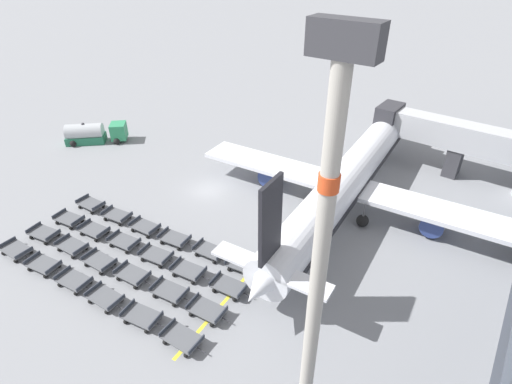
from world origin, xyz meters
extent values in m
plane|color=gray|center=(0.00, 0.00, 0.00)|extent=(500.00, 500.00, 0.00)
cube|color=#B2B5BA|center=(21.40, 19.64, 5.01)|extent=(17.29, 3.18, 3.00)
cube|color=#2D2D33|center=(12.79, 19.89, 5.01)|extent=(2.52, 4.09, 3.60)
cube|color=#38383D|center=(21.40, 19.64, 1.75)|extent=(1.67, 2.46, 3.51)
cylinder|color=silver|center=(13.76, 7.10, 3.47)|extent=(6.41, 36.80, 3.66)
sphere|color=silver|center=(12.38, 25.36, 3.47)|extent=(3.48, 3.48, 3.48)
cone|color=silver|center=(15.14, -11.16, 3.47)|extent=(3.80, 4.65, 3.48)
cube|color=black|center=(15.08, -10.47, 8.37)|extent=(0.49, 2.76, 6.13)
cube|color=silver|center=(15.08, -10.36, 4.02)|extent=(9.41, 2.29, 0.24)
cube|color=silver|center=(13.87, 5.64, 2.65)|extent=(33.48, 6.49, 0.44)
cylinder|color=navy|center=(22.63, 6.71, 1.39)|extent=(2.40, 3.38, 2.16)
cylinder|color=navy|center=(5.04, 5.38, 1.39)|extent=(2.40, 3.38, 2.16)
cube|color=black|center=(13.76, 7.10, 2.83)|extent=(6.21, 33.15, 0.66)
cylinder|color=#56565B|center=(12.90, 18.42, 1.59)|extent=(0.24, 0.24, 1.94)
sphere|color=black|center=(12.90, 18.42, 0.61)|extent=(1.23, 1.23, 1.23)
cylinder|color=#56565B|center=(16.76, 3.66, 1.59)|extent=(0.24, 0.24, 1.94)
sphere|color=black|center=(16.76, 3.66, 0.61)|extent=(1.23, 1.23, 1.23)
cylinder|color=#56565B|center=(11.31, 3.25, 1.59)|extent=(0.24, 0.24, 1.94)
sphere|color=black|center=(11.31, 3.25, 0.61)|extent=(1.23, 1.23, 1.23)
cube|color=#2D8C5B|center=(-18.97, 2.79, 1.48)|extent=(3.11, 3.13, 2.16)
cube|color=#236B4C|center=(-22.33, -0.31, 0.53)|extent=(5.39, 5.24, 1.07)
cylinder|color=#ADB2B7|center=(-22.33, -0.31, 1.61)|extent=(5.07, 4.92, 2.21)
sphere|color=#333338|center=(-22.33, -0.31, 2.71)|extent=(0.44, 0.44, 0.44)
sphere|color=black|center=(-18.40, 1.76, 0.45)|extent=(0.90, 0.90, 0.90)
sphere|color=black|center=(-19.94, 3.44, 0.45)|extent=(0.90, 0.90, 0.90)
sphere|color=black|center=(-22.66, -2.17, 0.45)|extent=(0.90, 0.90, 0.90)
sphere|color=black|center=(-24.21, -0.49, 0.45)|extent=(0.90, 0.90, 0.90)
cube|color=#515459|center=(-6.92, -18.29, 0.55)|extent=(2.85, 1.83, 0.10)
cube|color=#2D333D|center=(-5.59, -18.21, 0.76)|extent=(0.17, 1.69, 0.32)
cube|color=#2D333D|center=(-8.26, -18.36, 0.76)|extent=(0.17, 1.69, 0.32)
cube|color=#333338|center=(-5.20, -18.19, 0.43)|extent=(0.70, 0.10, 0.06)
sphere|color=black|center=(-5.92, -18.95, 0.18)|extent=(0.36, 0.36, 0.36)
sphere|color=black|center=(-6.00, -17.52, 0.18)|extent=(0.36, 0.36, 0.36)
sphere|color=black|center=(-7.85, -19.05, 0.18)|extent=(0.36, 0.36, 0.36)
sphere|color=black|center=(-7.93, -17.62, 0.18)|extent=(0.36, 0.36, 0.36)
cube|color=#515459|center=(-3.09, -17.94, 0.55)|extent=(2.99, 2.10, 0.10)
cube|color=#2D333D|center=(-1.77, -17.73, 0.76)|extent=(0.35, 1.68, 0.32)
cube|color=#2D333D|center=(-4.42, -18.16, 0.76)|extent=(0.35, 1.68, 0.32)
cube|color=#333338|center=(-1.38, -17.67, 0.43)|extent=(0.70, 0.17, 0.06)
sphere|color=black|center=(-2.03, -18.50, 0.18)|extent=(0.36, 0.36, 0.36)
sphere|color=black|center=(-2.25, -17.08, 0.18)|extent=(0.36, 0.36, 0.36)
sphere|color=black|center=(-3.93, -18.80, 0.18)|extent=(0.36, 0.36, 0.36)
sphere|color=black|center=(-4.16, -17.39, 0.18)|extent=(0.36, 0.36, 0.36)
cube|color=#515459|center=(0.73, -17.55, 0.55)|extent=(2.93, 1.98, 0.10)
cube|color=#2D333D|center=(2.06, -17.40, 0.76)|extent=(0.27, 1.69, 0.32)
cube|color=#2D333D|center=(-0.61, -17.69, 0.76)|extent=(0.27, 1.69, 0.32)
cube|color=#333338|center=(2.45, -17.35, 0.43)|extent=(0.70, 0.14, 0.06)
sphere|color=black|center=(1.77, -18.15, 0.18)|extent=(0.36, 0.36, 0.36)
sphere|color=black|center=(1.61, -16.72, 0.18)|extent=(0.36, 0.36, 0.36)
sphere|color=black|center=(-0.15, -18.37, 0.18)|extent=(0.36, 0.36, 0.36)
sphere|color=black|center=(-0.31, -16.94, 0.18)|extent=(0.36, 0.36, 0.36)
cube|color=#515459|center=(4.34, -17.25, 0.55)|extent=(2.84, 1.83, 0.10)
cube|color=#2D333D|center=(5.68, -17.18, 0.76)|extent=(0.17, 1.69, 0.32)
cube|color=#2D333D|center=(3.00, -17.31, 0.76)|extent=(0.17, 1.69, 0.32)
cube|color=#333338|center=(6.07, -17.16, 0.43)|extent=(0.70, 0.10, 0.06)
sphere|color=black|center=(5.34, -17.91, 0.18)|extent=(0.36, 0.36, 0.36)
sphere|color=black|center=(5.27, -16.48, 0.18)|extent=(0.36, 0.36, 0.36)
sphere|color=black|center=(3.41, -18.01, 0.18)|extent=(0.36, 0.36, 0.36)
sphere|color=black|center=(3.34, -16.58, 0.18)|extent=(0.36, 0.36, 0.36)
cube|color=#515459|center=(8.08, -16.83, 0.55)|extent=(3.00, 2.11, 0.10)
cube|color=#2D333D|center=(9.40, -16.61, 0.76)|extent=(0.35, 1.68, 0.32)
cube|color=#2D333D|center=(6.76, -17.04, 0.76)|extent=(0.35, 1.68, 0.32)
cube|color=#333338|center=(9.79, -16.54, 0.43)|extent=(0.70, 0.17, 0.06)
sphere|color=black|center=(9.15, -17.38, 0.18)|extent=(0.36, 0.36, 0.36)
sphere|color=black|center=(8.92, -15.96, 0.18)|extent=(0.36, 0.36, 0.36)
sphere|color=black|center=(7.24, -17.69, 0.18)|extent=(0.36, 0.36, 0.36)
sphere|color=black|center=(7.01, -16.28, 0.18)|extent=(0.36, 0.36, 0.36)
cube|color=#515459|center=(11.84, -16.50, 0.55)|extent=(2.84, 1.82, 0.10)
cube|color=#2D333D|center=(13.18, -16.43, 0.76)|extent=(0.16, 1.69, 0.32)
cube|color=#2D333D|center=(10.50, -16.56, 0.76)|extent=(0.16, 1.69, 0.32)
cube|color=#333338|center=(13.57, -16.41, 0.43)|extent=(0.70, 0.09, 0.06)
sphere|color=black|center=(12.84, -17.17, 0.18)|extent=(0.36, 0.36, 0.36)
sphere|color=black|center=(12.77, -15.73, 0.18)|extent=(0.36, 0.36, 0.36)
sphere|color=black|center=(10.91, -17.26, 0.18)|extent=(0.36, 0.36, 0.36)
sphere|color=black|center=(10.84, -15.83, 0.18)|extent=(0.36, 0.36, 0.36)
cube|color=#515459|center=(-7.15, -15.52, 0.55)|extent=(3.00, 2.11, 0.10)
cube|color=#2D333D|center=(-5.83, -15.31, 0.76)|extent=(0.35, 1.68, 0.32)
cube|color=#2D333D|center=(-8.47, -15.74, 0.76)|extent=(0.35, 1.68, 0.32)
cube|color=#333338|center=(-5.44, -15.24, 0.43)|extent=(0.70, 0.17, 0.06)
sphere|color=black|center=(-6.08, -16.07, 0.18)|extent=(0.36, 0.36, 0.36)
sphere|color=black|center=(-6.31, -14.66, 0.18)|extent=(0.36, 0.36, 0.36)
sphere|color=black|center=(-7.99, -16.39, 0.18)|extent=(0.36, 0.36, 0.36)
sphere|color=black|center=(-8.22, -14.97, 0.18)|extent=(0.36, 0.36, 0.36)
cube|color=#515459|center=(-3.29, -15.09, 0.55)|extent=(2.87, 1.87, 0.10)
cube|color=#2D333D|center=(-1.95, -15.00, 0.76)|extent=(0.19, 1.69, 0.32)
cube|color=#2D333D|center=(-4.63, -15.18, 0.76)|extent=(0.19, 1.69, 0.32)
cube|color=#333338|center=(-1.56, -14.98, 0.43)|extent=(0.70, 0.11, 0.06)
sphere|color=black|center=(-2.28, -15.74, 0.18)|extent=(0.36, 0.36, 0.36)
sphere|color=black|center=(-2.37, -14.31, 0.18)|extent=(0.36, 0.36, 0.36)
sphere|color=black|center=(-4.21, -15.87, 0.18)|extent=(0.36, 0.36, 0.36)
sphere|color=black|center=(-4.30, -14.44, 0.18)|extent=(0.36, 0.36, 0.36)
cube|color=#515459|center=(0.47, -14.90, 0.55)|extent=(2.83, 1.81, 0.10)
cube|color=#2D333D|center=(1.81, -14.84, 0.76)|extent=(0.16, 1.69, 0.32)
cube|color=#2D333D|center=(-0.87, -14.96, 0.76)|extent=(0.16, 1.69, 0.32)
cube|color=#333338|center=(2.20, -14.82, 0.43)|extent=(0.70, 0.09, 0.06)
sphere|color=black|center=(1.47, -15.57, 0.18)|extent=(0.36, 0.36, 0.36)
sphere|color=black|center=(1.40, -14.14, 0.18)|extent=(0.36, 0.36, 0.36)
sphere|color=black|center=(-0.46, -15.66, 0.18)|extent=(0.36, 0.36, 0.36)
sphere|color=black|center=(-0.53, -14.23, 0.18)|extent=(0.36, 0.36, 0.36)
cube|color=#515459|center=(4.08, -14.34, 0.55)|extent=(2.90, 1.92, 0.10)
cube|color=#2D333D|center=(5.42, -14.22, 0.76)|extent=(0.23, 1.69, 0.32)
cube|color=#2D333D|center=(2.75, -14.46, 0.76)|extent=(0.23, 1.69, 0.32)
cube|color=#333338|center=(5.80, -14.19, 0.43)|extent=(0.70, 0.12, 0.06)
sphere|color=black|center=(5.11, -14.97, 0.18)|extent=(0.36, 0.36, 0.36)
sphere|color=black|center=(4.98, -13.54, 0.18)|extent=(0.36, 0.36, 0.36)
sphere|color=black|center=(3.18, -15.14, 0.18)|extent=(0.36, 0.36, 0.36)
sphere|color=black|center=(3.05, -13.71, 0.18)|extent=(0.36, 0.36, 0.36)
cube|color=#515459|center=(7.95, -13.88, 0.55)|extent=(2.94, 2.01, 0.10)
cube|color=#2D333D|center=(9.28, -13.71, 0.76)|extent=(0.28, 1.68, 0.32)
cube|color=#2D333D|center=(6.62, -14.04, 0.76)|extent=(0.28, 1.68, 0.32)
cube|color=#333338|center=(9.67, -13.67, 0.43)|extent=(0.70, 0.14, 0.06)
sphere|color=black|center=(9.00, -14.47, 0.18)|extent=(0.36, 0.36, 0.36)
sphere|color=black|center=(8.82, -13.05, 0.18)|extent=(0.36, 0.36, 0.36)
sphere|color=black|center=(7.08, -14.70, 0.18)|extent=(0.36, 0.36, 0.36)
sphere|color=black|center=(6.91, -13.28, 0.18)|extent=(0.36, 0.36, 0.36)
cube|color=#515459|center=(11.59, -13.60, 0.55)|extent=(2.90, 1.93, 0.10)
cube|color=#2D333D|center=(12.93, -13.48, 0.76)|extent=(0.23, 1.69, 0.32)
cube|color=#2D333D|center=(10.26, -13.72, 0.76)|extent=(0.23, 1.69, 0.32)
cube|color=#333338|center=(13.32, -13.44, 0.43)|extent=(0.70, 0.12, 0.06)
sphere|color=black|center=(12.62, -14.23, 0.18)|extent=(0.36, 0.36, 0.36)
sphere|color=black|center=(12.49, -12.80, 0.18)|extent=(0.36, 0.36, 0.36)
sphere|color=black|center=(10.70, -14.40, 0.18)|extent=(0.36, 0.36, 0.36)
sphere|color=black|center=(10.57, -12.98, 0.18)|extent=(0.36, 0.36, 0.36)
cube|color=#515459|center=(-7.27, -12.80, 0.55)|extent=(2.97, 2.06, 0.10)
cube|color=#2D333D|center=(-5.94, -12.61, 0.76)|extent=(0.32, 1.68, 0.32)
cube|color=#2D333D|center=(-8.59, -12.99, 0.76)|extent=(0.32, 1.68, 0.32)
cube|color=#333338|center=(-5.55, -12.56, 0.43)|extent=(0.70, 0.16, 0.06)
sphere|color=black|center=(-6.21, -13.37, 0.18)|extent=(0.36, 0.36, 0.36)
sphere|color=black|center=(-6.41, -11.95, 0.18)|extent=(0.36, 0.36, 0.36)
sphere|color=black|center=(-8.12, -13.64, 0.18)|extent=(0.36, 0.36, 0.36)
sphere|color=black|center=(-8.32, -12.22, 0.18)|extent=(0.36, 0.36, 0.36)
cube|color=#515459|center=(-3.68, -12.48, 0.55)|extent=(2.92, 1.97, 0.10)
cube|color=#2D333D|center=(-2.35, -12.33, 0.76)|extent=(0.26, 1.69, 0.32)
cube|color=#2D333D|center=(-5.02, -12.62, 0.76)|extent=(0.26, 1.69, 0.32)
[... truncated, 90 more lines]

